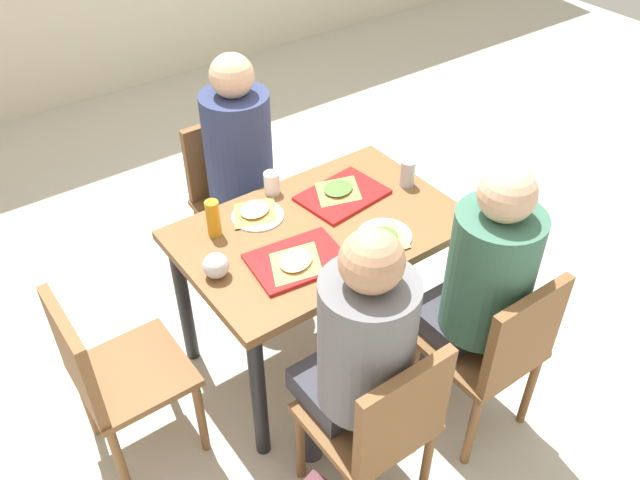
# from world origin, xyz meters

# --- Properties ---
(ground_plane) EXTENTS (10.00, 10.00, 0.02)m
(ground_plane) POSITION_xyz_m (0.00, 0.00, -0.01)
(ground_plane) COLOR beige
(main_table) EXTENTS (1.15, 0.75, 0.74)m
(main_table) POSITION_xyz_m (0.00, 0.00, 0.64)
(main_table) COLOR brown
(main_table) RESTS_ON ground_plane
(chair_near_left) EXTENTS (0.40, 0.40, 0.85)m
(chair_near_left) POSITION_xyz_m (-0.29, -0.76, 0.49)
(chair_near_left) COLOR brown
(chair_near_left) RESTS_ON ground_plane
(chair_near_right) EXTENTS (0.40, 0.40, 0.85)m
(chair_near_right) POSITION_xyz_m (0.29, -0.76, 0.49)
(chair_near_right) COLOR brown
(chair_near_right) RESTS_ON ground_plane
(chair_far_side) EXTENTS (0.40, 0.40, 0.85)m
(chair_far_side) POSITION_xyz_m (0.00, 0.76, 0.49)
(chair_far_side) COLOR brown
(chair_far_side) RESTS_ON ground_plane
(chair_left_end) EXTENTS (0.40, 0.40, 0.85)m
(chair_left_end) POSITION_xyz_m (-0.96, 0.00, 0.49)
(chair_left_end) COLOR brown
(chair_left_end) RESTS_ON ground_plane
(person_in_red) EXTENTS (0.32, 0.42, 1.26)m
(person_in_red) POSITION_xyz_m (-0.29, -0.62, 0.74)
(person_in_red) COLOR #383842
(person_in_red) RESTS_ON ground_plane
(person_in_brown_jacket) EXTENTS (0.32, 0.42, 1.26)m
(person_in_brown_jacket) POSITION_xyz_m (0.29, -0.62, 0.74)
(person_in_brown_jacket) COLOR #383842
(person_in_brown_jacket) RESTS_ON ground_plane
(person_far_side) EXTENTS (0.32, 0.42, 1.26)m
(person_far_side) POSITION_xyz_m (-0.00, 0.62, 0.74)
(person_far_side) COLOR #383842
(person_far_side) RESTS_ON ground_plane
(tray_red_near) EXTENTS (0.39, 0.30, 0.02)m
(tray_red_near) POSITION_xyz_m (-0.20, -0.13, 0.75)
(tray_red_near) COLOR red
(tray_red_near) RESTS_ON main_table
(tray_red_far) EXTENTS (0.39, 0.30, 0.02)m
(tray_red_far) POSITION_xyz_m (0.20, 0.11, 0.75)
(tray_red_far) COLOR red
(tray_red_far) RESTS_ON main_table
(paper_plate_center) EXTENTS (0.22, 0.22, 0.01)m
(paper_plate_center) POSITION_xyz_m (-0.17, 0.21, 0.74)
(paper_plate_center) COLOR white
(paper_plate_center) RESTS_ON main_table
(paper_plate_near_edge) EXTENTS (0.22, 0.22, 0.01)m
(paper_plate_near_edge) POSITION_xyz_m (0.17, -0.21, 0.74)
(paper_plate_near_edge) COLOR white
(paper_plate_near_edge) RESTS_ON main_table
(pizza_slice_a) EXTENTS (0.26, 0.24, 0.02)m
(pizza_slice_a) POSITION_xyz_m (-0.22, -0.15, 0.76)
(pizza_slice_a) COLOR tan
(pizza_slice_a) RESTS_ON tray_red_near
(pizza_slice_b) EXTENTS (0.25, 0.24, 0.02)m
(pizza_slice_b) POSITION_xyz_m (0.20, 0.14, 0.76)
(pizza_slice_b) COLOR #C68C47
(pizza_slice_b) RESTS_ON tray_red_far
(pizza_slice_c) EXTENTS (0.24, 0.22, 0.02)m
(pizza_slice_c) POSITION_xyz_m (-0.17, 0.23, 0.76)
(pizza_slice_c) COLOR #C68C47
(pizza_slice_c) RESTS_ON paper_plate_center
(pizza_slice_d) EXTENTS (0.25, 0.24, 0.02)m
(pizza_slice_d) POSITION_xyz_m (0.15, -0.23, 0.76)
(pizza_slice_d) COLOR #DBAD60
(pizza_slice_d) RESTS_ON paper_plate_near_edge
(plastic_cup_a) EXTENTS (0.07, 0.07, 0.10)m
(plastic_cup_a) POSITION_xyz_m (-0.03, 0.32, 0.79)
(plastic_cup_a) COLOR white
(plastic_cup_a) RESTS_ON main_table
(plastic_cup_b) EXTENTS (0.07, 0.07, 0.10)m
(plastic_cup_b) POSITION_xyz_m (0.03, -0.32, 0.79)
(plastic_cup_b) COLOR white
(plastic_cup_b) RESTS_ON main_table
(soda_can) EXTENTS (0.07, 0.07, 0.12)m
(soda_can) POSITION_xyz_m (0.49, 0.02, 0.80)
(soda_can) COLOR #B7BCC6
(soda_can) RESTS_ON main_table
(condiment_bottle) EXTENTS (0.06, 0.06, 0.16)m
(condiment_bottle) POSITION_xyz_m (-0.38, 0.21, 0.82)
(condiment_bottle) COLOR orange
(condiment_bottle) RESTS_ON main_table
(foil_bundle) EXTENTS (0.10, 0.10, 0.10)m
(foil_bundle) POSITION_xyz_m (-0.49, -0.02, 0.79)
(foil_bundle) COLOR silver
(foil_bundle) RESTS_ON main_table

